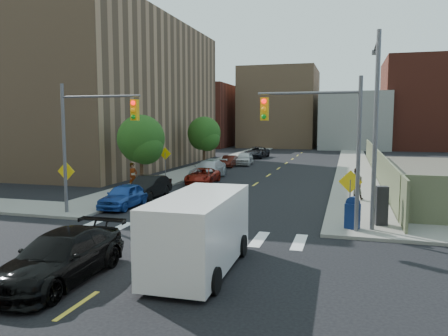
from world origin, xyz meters
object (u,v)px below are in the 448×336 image
Objects in this scene: parked_car_blue at (124,196)px; parked_car_maroon at (229,161)px; parked_car_red at (203,176)px; parked_car_white at (244,158)px; pedestrian_east at (356,184)px; black_sedan at (61,257)px; parked_car_silver at (209,169)px; parked_car_grey at (257,152)px; payphone at (381,206)px; mailbox at (353,213)px; cargo_van at (201,229)px; pedestrian_west at (133,176)px; parked_car_black at (148,187)px.

parked_car_blue is 23.47m from parked_car_maroon.
parked_car_red is 15.50m from parked_car_white.
pedestrian_east is (11.97, -20.42, 0.38)m from parked_car_white.
parked_car_red is 21.88m from black_sedan.
pedestrian_east reaches higher than black_sedan.
parked_car_silver is at bearing -38.21° from pedestrian_east.
parked_car_grey is 39.50m from payphone.
parked_car_white is 30.58m from mailbox.
mailbox is (12.07, -16.00, 0.08)m from parked_car_silver.
parked_car_red is 20.42m from cargo_van.
parked_car_white is 0.77× the size of cargo_van.
pedestrian_west is at bearing 124.32° from cargo_van.
mailbox is (12.84, -5.44, 0.14)m from parked_car_black.
parked_car_red is (1.30, 7.30, -0.11)m from parked_car_black.
parked_car_black is 2.81m from pedestrian_west.
parked_car_black is 0.83× the size of black_sedan.
black_sedan is 3.61× the size of mailbox.
parked_car_maroon is at bearing -87.27° from parked_car_grey.
parked_car_grey is at bearing 88.66° from parked_car_blue.
parked_car_maroon is (0.00, 20.23, -0.10)m from parked_car_black.
parked_car_silver is 1.02× the size of black_sedan.
parked_car_maroon is at bearing 94.14° from parked_car_red.
parked_car_maroon is 1.92× the size of pedestrian_east.
mailbox is at bearing -49.46° from parked_car_red.
parked_car_black is (0.00, 3.24, 0.04)m from parked_car_blue.
parked_car_blue is 14.19m from payphone.
parked_car_black is 2.98× the size of mailbox.
payphone reaches higher than parked_car_silver.
parked_car_black is 0.81× the size of parked_car_grey.
payphone is (14.14, -4.35, 0.35)m from parked_car_black.
parked_car_maroon is at bearing -118.81° from parked_car_white.
black_sedan is 0.93× the size of cargo_van.
black_sedan is at bearing -74.73° from parked_car_black.
payphone is (13.63, -37.07, 0.32)m from parked_car_grey.
parked_car_maroon is 1.93× the size of pedestrian_west.
parked_car_grey reaches higher than parked_car_blue.
parked_car_blue is at bearing 18.56° from pedestrian_east.
parked_car_red is 1.00× the size of parked_car_white.
pedestrian_east reaches higher than parked_car_grey.
parked_car_maroon is (0.00, 23.47, -0.07)m from parked_car_blue.
parked_car_maroon is 18.49m from pedestrian_west.
parked_car_silver reaches higher than parked_car_maroon.
parked_car_red is 2.25× the size of pedestrian_east.
payphone reaches higher than parked_car_blue.
parked_car_red is at bearing -79.23° from parked_car_silver.
parked_car_black is at bearing -98.12° from parked_car_white.
parked_car_red is at bearing 80.02° from parked_car_black.
cargo_van reaches higher than payphone.
parked_car_grey is at bearing 11.72° from pedestrian_west.
parked_car_grey is at bearing 86.61° from parked_car_maroon.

